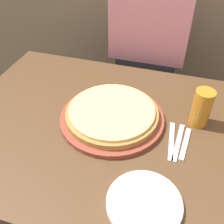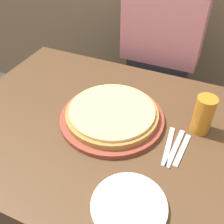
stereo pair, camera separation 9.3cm
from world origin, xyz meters
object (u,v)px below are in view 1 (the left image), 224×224
(pizza_on_board, at_px, (112,115))
(dinner_plate, at_px, (144,203))
(fork, at_px, (171,141))
(diner_person, at_px, (147,65))
(spoon, at_px, (185,144))
(beer_glass, at_px, (202,106))
(dinner_knife, at_px, (178,142))

(pizza_on_board, bearing_deg, dinner_plate, -59.03)
(fork, distance_m, diner_person, 0.70)
(fork, height_order, spoon, same)
(dinner_plate, distance_m, spoon, 0.30)
(beer_glass, distance_m, dinner_knife, 0.17)
(dinner_plate, height_order, spoon, dinner_plate)
(pizza_on_board, xyz_separation_m, diner_person, (0.03, 0.61, -0.12))
(pizza_on_board, relative_size, spoon, 2.51)
(dinner_knife, relative_size, spoon, 1.17)
(dinner_plate, relative_size, spoon, 1.36)
(pizza_on_board, relative_size, dinner_knife, 2.14)
(beer_glass, relative_size, fork, 0.79)
(beer_glass, distance_m, diner_person, 0.64)
(pizza_on_board, distance_m, beer_glass, 0.35)
(beer_glass, xyz_separation_m, dinner_plate, (-0.13, -0.41, -0.07))
(pizza_on_board, height_order, dinner_plate, pizza_on_board)
(beer_glass, xyz_separation_m, fork, (-0.09, -0.13, -0.08))
(pizza_on_board, height_order, dinner_knife, pizza_on_board)
(pizza_on_board, height_order, beer_glass, beer_glass)
(dinner_plate, relative_size, dinner_knife, 1.15)
(spoon, bearing_deg, dinner_plate, -108.79)
(dinner_plate, distance_m, dinner_knife, 0.29)
(pizza_on_board, bearing_deg, dinner_knife, -10.58)
(beer_glass, height_order, fork, beer_glass)
(beer_glass, xyz_separation_m, spoon, (-0.04, -0.13, -0.08))
(beer_glass, bearing_deg, dinner_knife, -115.13)
(beer_glass, height_order, dinner_plate, beer_glass)
(fork, height_order, diner_person, diner_person)
(spoon, bearing_deg, pizza_on_board, 170.30)
(dinner_plate, distance_m, fork, 0.29)
(spoon, bearing_deg, fork, 180.00)
(beer_glass, distance_m, spoon, 0.16)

